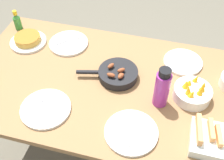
{
  "coord_description": "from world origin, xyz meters",
  "views": [
    {
      "loc": [
        0.28,
        -1.04,
        1.92
      ],
      "look_at": [
        0.0,
        0.0,
        0.77
      ],
      "focal_mm": 45.0,
      "sensor_mm": 36.0,
      "label": 1
    }
  ],
  "objects_px": {
    "empty_plate_far_left": "(46,109)",
    "empty_plate_mid_edge": "(131,132)",
    "water_bottle": "(162,88)",
    "empty_plate_near_front": "(183,62)",
    "skillet": "(117,74)",
    "fruit_bowl_mango": "(192,92)",
    "empty_plate_far_right": "(69,43)",
    "hot_sauce_bottle": "(17,21)",
    "frittata_plate_center": "(28,40)"
  },
  "relations": [
    {
      "from": "frittata_plate_center",
      "to": "empty_plate_far_right",
      "type": "distance_m",
      "value": 0.27
    },
    {
      "from": "empty_plate_far_left",
      "to": "hot_sauce_bottle",
      "type": "xyz_separation_m",
      "value": [
        -0.47,
        0.61,
        0.05
      ]
    },
    {
      "from": "skillet",
      "to": "fruit_bowl_mango",
      "type": "bearing_deg",
      "value": 160.47
    },
    {
      "from": "empty_plate_far_right",
      "to": "water_bottle",
      "type": "relative_size",
      "value": 1.03
    },
    {
      "from": "empty_plate_mid_edge",
      "to": "water_bottle",
      "type": "distance_m",
      "value": 0.27
    },
    {
      "from": "empty_plate_near_front",
      "to": "empty_plate_far_left",
      "type": "height_order",
      "value": "same"
    },
    {
      "from": "empty_plate_far_left",
      "to": "water_bottle",
      "type": "xyz_separation_m",
      "value": [
        0.57,
        0.2,
        0.11
      ]
    },
    {
      "from": "empty_plate_far_right",
      "to": "empty_plate_near_front",
      "type": "bearing_deg",
      "value": 0.81
    },
    {
      "from": "frittata_plate_center",
      "to": "skillet",
      "type": "bearing_deg",
      "value": -13.6
    },
    {
      "from": "empty_plate_mid_edge",
      "to": "empty_plate_far_left",
      "type": "bearing_deg",
      "value": 176.76
    },
    {
      "from": "empty_plate_far_left",
      "to": "empty_plate_mid_edge",
      "type": "distance_m",
      "value": 0.46
    },
    {
      "from": "fruit_bowl_mango",
      "to": "skillet",
      "type": "bearing_deg",
      "value": 174.13
    },
    {
      "from": "empty_plate_far_right",
      "to": "fruit_bowl_mango",
      "type": "distance_m",
      "value": 0.85
    },
    {
      "from": "skillet",
      "to": "hot_sauce_bottle",
      "type": "bearing_deg",
      "value": -33.57
    },
    {
      "from": "water_bottle",
      "to": "empty_plate_far_right",
      "type": "bearing_deg",
      "value": 152.77
    },
    {
      "from": "skillet",
      "to": "hot_sauce_bottle",
      "type": "relative_size",
      "value": 2.47
    },
    {
      "from": "empty_plate_mid_edge",
      "to": "empty_plate_far_right",
      "type": "bearing_deg",
      "value": 133.92
    },
    {
      "from": "skillet",
      "to": "empty_plate_far_right",
      "type": "height_order",
      "value": "skillet"
    },
    {
      "from": "hot_sauce_bottle",
      "to": "empty_plate_far_right",
      "type": "bearing_deg",
      "value": -10.31
    },
    {
      "from": "empty_plate_far_left",
      "to": "empty_plate_near_front",
      "type": "bearing_deg",
      "value": 39.39
    },
    {
      "from": "skillet",
      "to": "frittata_plate_center",
      "type": "distance_m",
      "value": 0.66
    },
    {
      "from": "empty_plate_far_left",
      "to": "hot_sauce_bottle",
      "type": "distance_m",
      "value": 0.77
    },
    {
      "from": "empty_plate_mid_edge",
      "to": "fruit_bowl_mango",
      "type": "height_order",
      "value": "fruit_bowl_mango"
    },
    {
      "from": "skillet",
      "to": "empty_plate_mid_edge",
      "type": "xyz_separation_m",
      "value": [
        0.16,
        -0.35,
        -0.02
      ]
    },
    {
      "from": "frittata_plate_center",
      "to": "empty_plate_mid_edge",
      "type": "bearing_deg",
      "value": -32.31
    },
    {
      "from": "hot_sauce_bottle",
      "to": "empty_plate_far_left",
      "type": "bearing_deg",
      "value": -52.13
    },
    {
      "from": "empty_plate_far_right",
      "to": "empty_plate_mid_edge",
      "type": "height_order",
      "value": "same"
    },
    {
      "from": "empty_plate_near_front",
      "to": "fruit_bowl_mango",
      "type": "height_order",
      "value": "fruit_bowl_mango"
    },
    {
      "from": "empty_plate_far_left",
      "to": "empty_plate_far_right",
      "type": "relative_size",
      "value": 1.04
    },
    {
      "from": "empty_plate_mid_edge",
      "to": "fruit_bowl_mango",
      "type": "bearing_deg",
      "value": 48.99
    },
    {
      "from": "empty_plate_near_front",
      "to": "empty_plate_far_right",
      "type": "bearing_deg",
      "value": -179.19
    },
    {
      "from": "frittata_plate_center",
      "to": "fruit_bowl_mango",
      "type": "bearing_deg",
      "value": -10.56
    },
    {
      "from": "skillet",
      "to": "frittata_plate_center",
      "type": "xyz_separation_m",
      "value": [
        -0.64,
        0.16,
        -0.01
      ]
    },
    {
      "from": "empty_plate_far_left",
      "to": "hot_sauce_bottle",
      "type": "relative_size",
      "value": 1.86
    },
    {
      "from": "empty_plate_mid_edge",
      "to": "hot_sauce_bottle",
      "type": "relative_size",
      "value": 1.87
    },
    {
      "from": "frittata_plate_center",
      "to": "water_bottle",
      "type": "xyz_separation_m",
      "value": [
        0.91,
        -0.28,
        0.09
      ]
    },
    {
      "from": "empty_plate_far_left",
      "to": "water_bottle",
      "type": "bearing_deg",
      "value": 19.56
    },
    {
      "from": "empty_plate_near_front",
      "to": "fruit_bowl_mango",
      "type": "bearing_deg",
      "value": -75.59
    },
    {
      "from": "empty_plate_far_left",
      "to": "hot_sauce_bottle",
      "type": "height_order",
      "value": "hot_sauce_bottle"
    },
    {
      "from": "empty_plate_near_front",
      "to": "empty_plate_far_left",
      "type": "relative_size",
      "value": 0.89
    },
    {
      "from": "frittata_plate_center",
      "to": "fruit_bowl_mango",
      "type": "xyz_separation_m",
      "value": [
        1.07,
        -0.2,
        0.02
      ]
    },
    {
      "from": "skillet",
      "to": "empty_plate_mid_edge",
      "type": "distance_m",
      "value": 0.39
    },
    {
      "from": "empty_plate_near_front",
      "to": "water_bottle",
      "type": "bearing_deg",
      "value": -105.4
    },
    {
      "from": "water_bottle",
      "to": "hot_sauce_bottle",
      "type": "distance_m",
      "value": 1.12
    },
    {
      "from": "hot_sauce_bottle",
      "to": "skillet",
      "type": "bearing_deg",
      "value": -19.91
    },
    {
      "from": "frittata_plate_center",
      "to": "empty_plate_far_left",
      "type": "distance_m",
      "value": 0.59
    },
    {
      "from": "skillet",
      "to": "hot_sauce_bottle",
      "type": "xyz_separation_m",
      "value": [
        -0.78,
        0.28,
        0.03
      ]
    },
    {
      "from": "empty_plate_near_front",
      "to": "empty_plate_mid_edge",
      "type": "distance_m",
      "value": 0.6
    },
    {
      "from": "empty_plate_mid_edge",
      "to": "hot_sauce_bottle",
      "type": "height_order",
      "value": "hot_sauce_bottle"
    },
    {
      "from": "empty_plate_far_left",
      "to": "empty_plate_far_right",
      "type": "bearing_deg",
      "value": 98.12
    }
  ]
}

